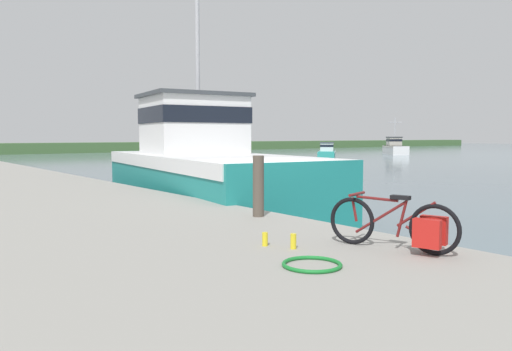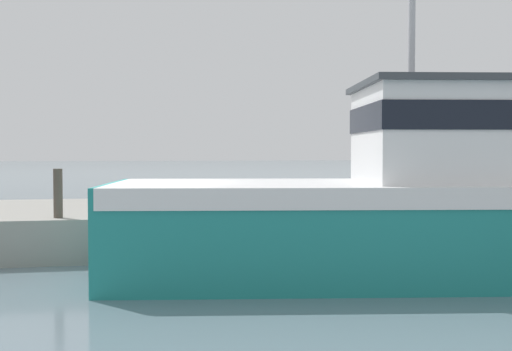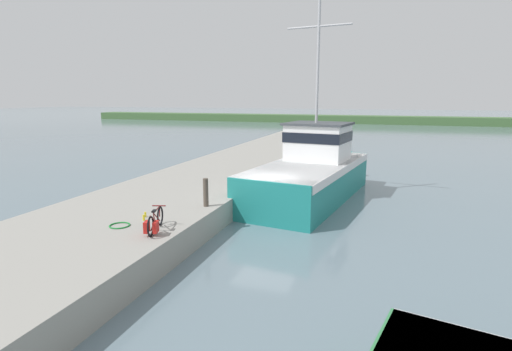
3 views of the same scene
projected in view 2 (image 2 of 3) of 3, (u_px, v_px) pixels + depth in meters
ground_plane at (147, 275)px, 12.85m from camera, size 320.00×320.00×0.00m
dock_pier at (143, 225)px, 17.27m from camera, size 6.40×80.00×1.00m
fishing_boat_main at (393, 206)px, 12.63m from camera, size 5.22×12.15×10.14m
mooring_post at (58, 193)px, 14.26m from camera, size 0.20×0.20×1.10m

